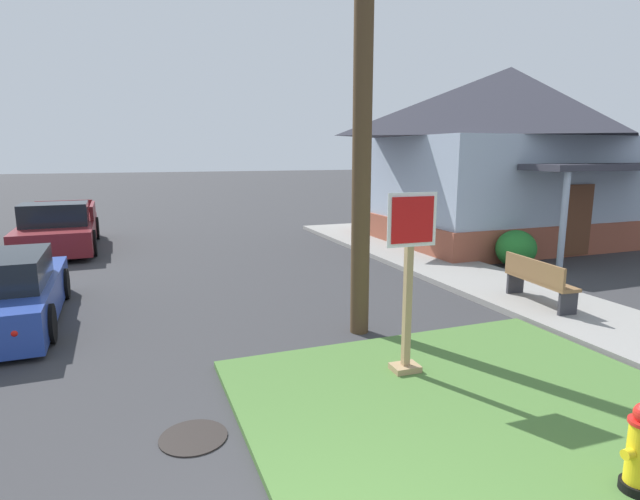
{
  "coord_description": "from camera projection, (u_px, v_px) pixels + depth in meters",
  "views": [
    {
      "loc": [
        -1.02,
        -2.39,
        2.9
      ],
      "look_at": [
        1.92,
        5.36,
        1.31
      ],
      "focal_mm": 28.34,
      "sensor_mm": 36.0,
      "label": 1
    }
  ],
  "objects": [
    {
      "name": "utility_pole",
      "position": [
        364.0,
        40.0,
        7.48
      ],
      "size": [
        1.78,
        0.3,
        8.72
      ],
      "color": "#4C3823",
      "rests_on": "ground"
    },
    {
      "name": "corner_house",
      "position": [
        506.0,
        153.0,
        16.7
      ],
      "size": [
        8.69,
        7.82,
        5.62
      ],
      "color": "brown",
      "rests_on": "ground"
    },
    {
      "name": "stop_sign",
      "position": [
        408.0,
        288.0,
        6.43
      ],
      "size": [
        0.68,
        0.29,
        2.35
      ],
      "color": "#A3845B",
      "rests_on": "grass_corner_patch"
    },
    {
      "name": "sidewalk_strip",
      "position": [
        483.0,
        281.0,
        11.4
      ],
      "size": [
        2.2,
        18.75,
        0.12
      ],
      "primitive_type": "cube",
      "color": "gray",
      "rests_on": "ground"
    },
    {
      "name": "parked_sedan_blue",
      "position": [
        1.0,
        294.0,
        8.58
      ],
      "size": [
        1.91,
        4.27,
        1.25
      ],
      "color": "#233D93",
      "rests_on": "ground"
    },
    {
      "name": "street_bench",
      "position": [
        538.0,
        279.0,
        9.41
      ],
      "size": [
        0.56,
        1.65,
        0.85
      ],
      "color": "brown",
      "rests_on": "sidewalk_strip"
    },
    {
      "name": "shrub_near_porch",
      "position": [
        516.0,
        249.0,
        13.01
      ],
      "size": [
        1.02,
        1.02,
        0.96
      ],
      "primitive_type": "ellipsoid",
      "color": "#23732A",
      "rests_on": "ground"
    },
    {
      "name": "grass_corner_patch",
      "position": [
        476.0,
        407.0,
        5.77
      ],
      "size": [
        5.23,
        4.56,
        0.08
      ],
      "primitive_type": "cube",
      "color": "#477033",
      "rests_on": "ground"
    },
    {
      "name": "manhole_cover",
      "position": [
        193.0,
        437.0,
        5.22
      ],
      "size": [
        0.7,
        0.7,
        0.02
      ],
      "primitive_type": "cylinder",
      "color": "black",
      "rests_on": "ground"
    },
    {
      "name": "pickup_truck_maroon",
      "position": [
        59.0,
        230.0,
        15.29
      ],
      "size": [
        2.24,
        5.25,
        1.48
      ],
      "color": "maroon",
      "rests_on": "ground"
    }
  ]
}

